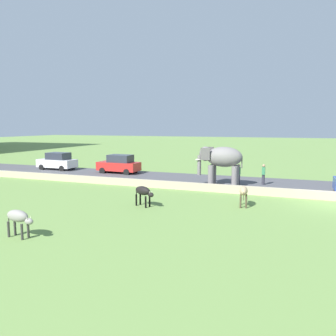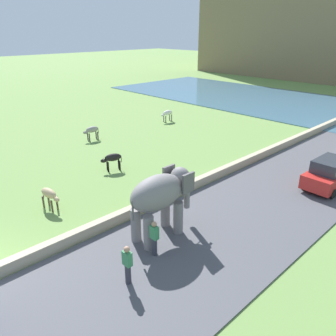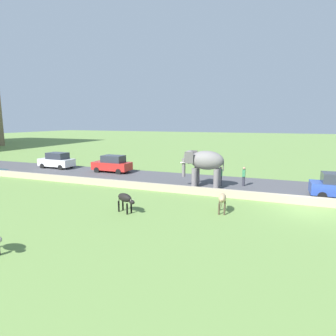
# 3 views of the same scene
# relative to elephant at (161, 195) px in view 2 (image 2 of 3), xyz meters

# --- Properties ---
(road_surface) EXTENTS (7.00, 120.00, 0.06)m
(road_surface) POSITION_rel_elephant_xyz_m (1.58, 12.72, -2.01)
(road_surface) COLOR #4C4C51
(road_surface) RESTS_ON ground
(barrier_wall) EXTENTS (0.40, 110.00, 0.53)m
(barrier_wall) POSITION_rel_elephant_xyz_m (-2.22, 10.72, -1.77)
(barrier_wall) COLOR tan
(barrier_wall) RESTS_ON ground
(lake) EXTENTS (36.00, 18.00, 0.08)m
(lake) POSITION_rel_elephant_xyz_m (-17.42, 30.81, -2.00)
(lake) COLOR #426B84
(lake) RESTS_ON ground
(elephant) EXTENTS (1.42, 3.47, 2.99)m
(elephant) POSITION_rel_elephant_xyz_m (0.00, 0.00, 0.00)
(elephant) COLOR slate
(elephant) RESTS_ON ground
(person_beside_elephant) EXTENTS (0.36, 0.22, 1.63)m
(person_beside_elephant) POSITION_rel_elephant_xyz_m (0.90, -1.21, -1.16)
(person_beside_elephant) COLOR #33333D
(person_beside_elephant) RESTS_ON ground
(person_trailing) EXTENTS (0.36, 0.22, 1.63)m
(person_trailing) POSITION_rel_elephant_xyz_m (1.47, -2.98, -1.16)
(person_trailing) COLOR #33333D
(person_trailing) RESTS_ON ground
(car_red) EXTENTS (1.88, 4.05, 1.80)m
(car_red) POSITION_rel_elephant_xyz_m (3.15, 10.40, -1.14)
(car_red) COLOR red
(car_red) RESTS_ON ground
(cow_white) EXTENTS (0.50, 1.40, 1.15)m
(cow_white) POSITION_rel_elephant_xyz_m (-14.26, 13.97, -1.20)
(cow_white) COLOR silver
(cow_white) RESTS_ON ground
(cow_black) EXTENTS (0.83, 1.41, 1.15)m
(cow_black) POSITION_rel_elephant_xyz_m (-7.72, 2.79, -1.20)
(cow_black) COLOR black
(cow_black) RESTS_ON ground
(cow_tan) EXTENTS (1.42, 0.59, 1.15)m
(cow_tan) POSITION_rel_elephant_xyz_m (-5.69, -2.50, -1.20)
(cow_tan) COLOR tan
(cow_tan) RESTS_ON ground
(cow_grey) EXTENTS (0.53, 1.41, 1.15)m
(cow_grey) POSITION_rel_elephant_xyz_m (-14.29, 5.32, -1.20)
(cow_grey) COLOR gray
(cow_grey) RESTS_ON ground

